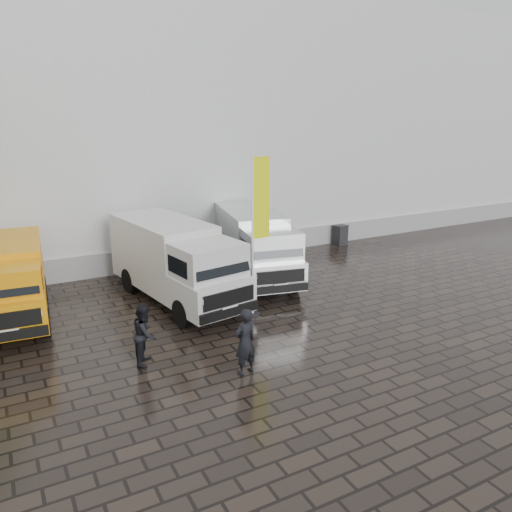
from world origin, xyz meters
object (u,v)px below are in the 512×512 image
(flagpole, at_px, (258,224))
(van_yellow, at_px, (9,284))
(van_silver, at_px, (256,246))
(person_tent, at_px, (145,334))
(person_front, at_px, (245,342))
(van_white, at_px, (176,263))
(wheelie_bin, at_px, (340,235))

(flagpole, bearing_deg, van_yellow, 156.11)
(van_silver, height_order, flagpole, flagpole)
(person_tent, bearing_deg, person_front, -102.36)
(van_white, xyz_separation_m, flagpole, (2.05, -2.41, 1.71))
(van_yellow, relative_size, van_silver, 0.88)
(person_front, bearing_deg, person_tent, -52.51)
(van_yellow, height_order, wheelie_bin, van_yellow)
(van_yellow, xyz_separation_m, van_white, (5.46, -0.91, 0.16))
(flagpole, bearing_deg, van_white, 130.30)
(wheelie_bin, bearing_deg, person_front, -142.19)
(van_yellow, relative_size, person_tent, 3.23)
(person_front, distance_m, person_tent, 2.83)
(van_silver, bearing_deg, van_white, -153.65)
(van_white, relative_size, van_silver, 1.06)
(van_white, xyz_separation_m, wheelie_bin, (10.29, 3.77, -0.93))
(person_front, bearing_deg, wheelie_bin, -149.44)
(flagpole, xyz_separation_m, person_front, (-2.25, -3.50, -2.24))
(wheelie_bin, bearing_deg, van_silver, -161.73)
(van_white, xyz_separation_m, person_front, (-0.20, -5.92, -0.52))
(flagpole, distance_m, person_tent, 5.24)
(van_yellow, bearing_deg, wheelie_bin, 14.72)
(van_white, bearing_deg, person_tent, -129.34)
(flagpole, distance_m, wheelie_bin, 10.64)
(van_white, relative_size, wheelie_bin, 6.46)
(van_white, distance_m, van_silver, 3.93)
(wheelie_bin, bearing_deg, person_tent, -153.05)
(wheelie_bin, height_order, person_front, person_front)
(van_yellow, height_order, van_white, van_white)
(van_white, relative_size, person_front, 3.62)
(flagpole, height_order, person_tent, flagpole)
(van_yellow, relative_size, wheelie_bin, 5.38)
(wheelie_bin, relative_size, person_front, 0.56)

